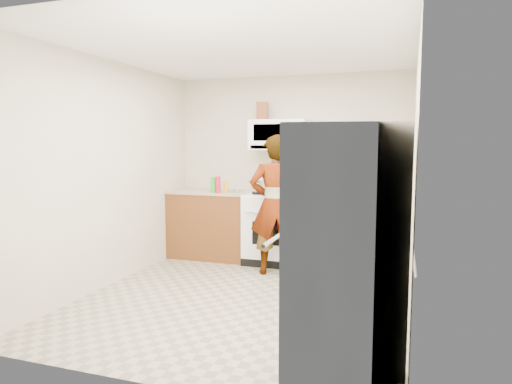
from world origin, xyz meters
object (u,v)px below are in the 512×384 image
at_px(gas_range, 276,226).
at_px(fridge, 342,262).
at_px(microwave, 279,135).
at_px(kettle, 335,187).
at_px(person, 275,205).
at_px(saucepan, 267,185).

height_order(gas_range, fridge, fridge).
xyz_separation_m(microwave, kettle, (0.76, -0.02, -0.67)).
relative_size(person, saucepan, 7.26).
bearing_deg(saucepan, fridge, -64.91).
bearing_deg(saucepan, microwave, -13.79).
bearing_deg(gas_range, kettle, 7.97).
xyz_separation_m(gas_range, microwave, (0.00, 0.13, 1.21)).
distance_m(microwave, person, 1.07).
distance_m(gas_range, person, 0.64).
xyz_separation_m(gas_range, fridge, (1.28, -2.96, 0.36)).
bearing_deg(kettle, fridge, -85.23).
height_order(person, kettle, person).
height_order(fridge, kettle, fridge).
height_order(microwave, saucepan, microwave).
distance_m(person, saucepan, 0.77).
height_order(person, fridge, fridge).
bearing_deg(kettle, microwave, 173.55).
xyz_separation_m(microwave, person, (0.13, -0.64, -0.85)).
xyz_separation_m(kettle, saucepan, (-0.95, 0.07, -0.01)).
bearing_deg(kettle, gas_range, -176.90).
bearing_deg(fridge, saucepan, 106.44).
distance_m(microwave, saucepan, 0.71).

